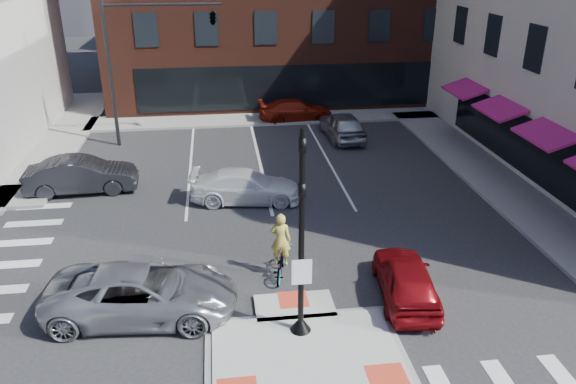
{
  "coord_description": "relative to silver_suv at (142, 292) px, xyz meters",
  "views": [
    {
      "loc": [
        -2.03,
        -12.47,
        10.13
      ],
      "look_at": [
        0.35,
        5.86,
        2.0
      ],
      "focal_mm": 35.0,
      "sensor_mm": 36.0,
      "label": 1
    }
  ],
  "objects": [
    {
      "name": "bg_car_red",
      "position": [
        7.37,
        19.62,
        -0.11
      ],
      "size": [
        4.75,
        2.24,
        1.34
      ],
      "primitive_type": "imported",
      "rotation": [
        0.0,
        0.0,
        1.65
      ],
      "color": "maroon",
      "rests_on": "ground"
    },
    {
      "name": "sidewalk_n",
      "position": [
        7.5,
        20.12,
        -0.7
      ],
      "size": [
        26.0,
        3.0,
        0.15
      ],
      "primitive_type": "cube",
      "color": "gray",
      "rests_on": "ground"
    },
    {
      "name": "bg_car_silver",
      "position": [
        9.5,
        15.7,
        -0.0
      ],
      "size": [
        2.11,
        4.64,
        1.54
      ],
      "primitive_type": "imported",
      "rotation": [
        0.0,
        0.0,
        3.21
      ],
      "color": "#9FA2A6",
      "rests_on": "ground"
    },
    {
      "name": "cyclist",
      "position": [
        4.3,
        1.62,
        -0.0
      ],
      "size": [
        1.05,
        1.93,
        2.29
      ],
      "rotation": [
        0.0,
        0.0,
        2.91
      ],
      "color": "#3F3F44",
      "rests_on": "ground"
    },
    {
      "name": "mast_arm_signal",
      "position": [
        1.03,
        16.12,
        5.43
      ],
      "size": [
        6.1,
        2.24,
        8.0
      ],
      "color": "black",
      "rests_on": "ground"
    },
    {
      "name": "signal_pole",
      "position": [
        4.5,
        -1.49,
        1.58
      ],
      "size": [
        0.6,
        0.6,
        5.98
      ],
      "color": "black",
      "rests_on": "refuge_island"
    },
    {
      "name": "ground",
      "position": [
        4.5,
        -1.88,
        -0.78
      ],
      "size": [
        120.0,
        120.0,
        0.0
      ],
      "primitive_type": "plane",
      "color": "#28282B",
      "rests_on": "ground"
    },
    {
      "name": "red_sedan",
      "position": [
        8.0,
        -0.15,
        -0.09
      ],
      "size": [
        2.11,
        4.22,
        1.38
      ],
      "primitive_type": "imported",
      "rotation": [
        0.0,
        0.0,
        3.02
      ],
      "color": "maroon",
      "rests_on": "ground"
    },
    {
      "name": "white_pickup",
      "position": [
        3.54,
        7.78,
        -0.09
      ],
      "size": [
        4.92,
        2.46,
        1.37
      ],
      "primitive_type": "imported",
      "rotation": [
        0.0,
        0.0,
        1.45
      ],
      "color": "white",
      "rests_on": "ground"
    },
    {
      "name": "sidewalk_e",
      "position": [
        15.3,
        8.12,
        -0.7
      ],
      "size": [
        3.0,
        24.0,
        0.15
      ],
      "primitive_type": "cube",
      "color": "gray",
      "rests_on": "ground"
    },
    {
      "name": "silver_suv",
      "position": [
        0.0,
        0.0,
        0.0
      ],
      "size": [
        5.78,
        3.04,
        1.55
      ],
      "primitive_type": "imported",
      "rotation": [
        0.0,
        0.0,
        1.49
      ],
      "color": "#A3A4AA",
      "rests_on": "ground"
    },
    {
      "name": "refuge_island",
      "position": [
        4.5,
        -2.14,
        -0.73
      ],
      "size": [
        5.4,
        4.65,
        0.13
      ],
      "color": "gray",
      "rests_on": "ground"
    },
    {
      "name": "bg_car_dark",
      "position": [
        -3.66,
        9.74,
        0.02
      ],
      "size": [
        4.89,
        1.95,
        1.58
      ],
      "primitive_type": "imported",
      "rotation": [
        0.0,
        0.0,
        1.63
      ],
      "color": "#26262B",
      "rests_on": "ground"
    }
  ]
}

